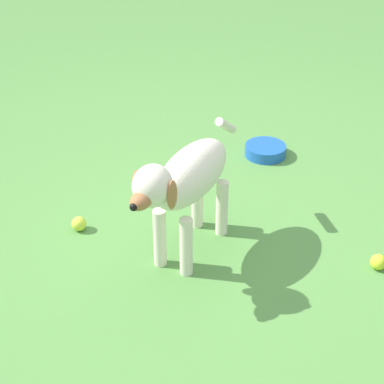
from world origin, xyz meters
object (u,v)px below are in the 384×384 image
Objects in this scene: tennis_ball_0 at (378,262)px; water_bowl at (265,150)px; tennis_ball_2 at (79,224)px; dog at (186,180)px.

tennis_ball_0 reaches higher than water_bowl.
water_bowl is (-0.76, -0.70, -0.00)m from tennis_ball_0.
tennis_ball_0 is 1.00× the size of tennis_ball_2.
water_bowl is at bearing 149.53° from tennis_ball_2.
dog is at bearing -3.93° from water_bowl.
tennis_ball_2 is 1.13m from water_bowl.
water_bowl is (-0.96, 0.07, -0.33)m from dog.
dog is 0.85m from tennis_ball_0.
dog reaches higher than tennis_ball_2.
dog is 1.02m from water_bowl.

